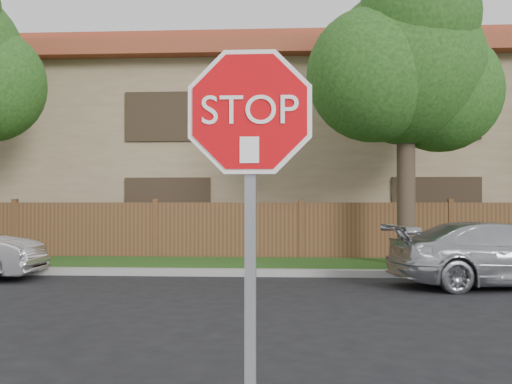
{
  "coord_description": "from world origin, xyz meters",
  "views": [
    {
      "loc": [
        -0.24,
        -4.91,
        1.64
      ],
      "look_at": [
        -0.49,
        -0.9,
        1.7
      ],
      "focal_mm": 42.0,
      "sensor_mm": 36.0,
      "label": 1
    }
  ],
  "objects": [
    {
      "name": "sedan_right",
      "position": [
        3.73,
        6.77,
        0.62
      ],
      "size": [
        4.49,
        2.4,
        1.24
      ],
      "primitive_type": "imported",
      "rotation": [
        0.0,
        0.0,
        1.73
      ],
      "color": "#ADAFB5",
      "rests_on": "ground"
    },
    {
      "name": "grass_strip",
      "position": [
        0.0,
        9.8,
        0.06
      ],
      "size": [
        70.0,
        3.0,
        0.12
      ],
      "primitive_type": "cube",
      "color": "#1E4714",
      "rests_on": "ground"
    },
    {
      "name": "fence",
      "position": [
        0.0,
        11.4,
        0.8
      ],
      "size": [
        70.0,
        0.12,
        1.6
      ],
      "primitive_type": "cube",
      "color": "#51321C",
      "rests_on": "ground"
    },
    {
      "name": "stop_sign",
      "position": [
        -0.49,
        -1.48,
        1.83
      ],
      "size": [
        1.01,
        0.13,
        2.55
      ],
      "color": "gray",
      "rests_on": "sidewalk_near"
    },
    {
      "name": "tree_mid",
      "position": [
        2.52,
        9.57,
        4.87
      ],
      "size": [
        4.8,
        3.9,
        7.35
      ],
      "color": "#382B21",
      "rests_on": "ground"
    },
    {
      "name": "far_curb",
      "position": [
        0.0,
        8.15,
        0.07
      ],
      "size": [
        70.0,
        0.3,
        0.15
      ],
      "primitive_type": "cube",
      "color": "gray",
      "rests_on": "ground"
    },
    {
      "name": "apartment_building",
      "position": [
        0.0,
        17.0,
        3.53
      ],
      "size": [
        35.2,
        9.2,
        7.2
      ],
      "color": "#867353",
      "rests_on": "ground"
    }
  ]
}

